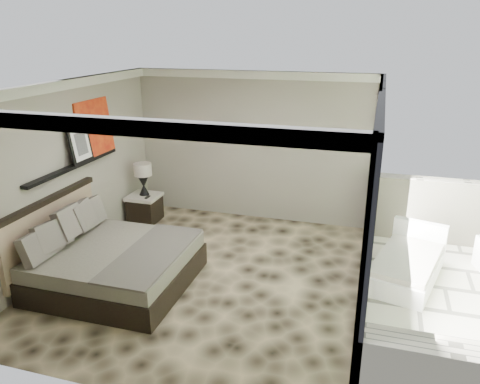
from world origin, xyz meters
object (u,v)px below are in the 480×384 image
(nightstand, at_px, (145,207))
(table_lamp, at_px, (143,175))
(bed, at_px, (109,261))
(lounger, at_px, (407,265))

(nightstand, relative_size, table_lamp, 0.93)
(nightstand, bearing_deg, table_lamp, 84.38)
(table_lamp, bearing_deg, nightstand, -82.45)
(bed, bearing_deg, table_lamp, 105.36)
(nightstand, distance_m, table_lamp, 0.63)
(nightstand, bearing_deg, lounger, -23.43)
(table_lamp, relative_size, lounger, 0.34)
(bed, xyz_separation_m, lounger, (4.12, 1.41, -0.14))
(bed, distance_m, lounger, 4.36)
(nightstand, xyz_separation_m, table_lamp, (-0.00, 0.03, 0.63))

